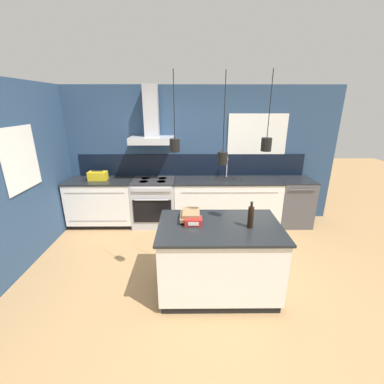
{
  "coord_description": "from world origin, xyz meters",
  "views": [
    {
      "loc": [
        -0.04,
        -2.97,
        2.28
      ],
      "look_at": [
        -0.01,
        0.58,
        1.05
      ],
      "focal_mm": 24.0,
      "sensor_mm": 36.0,
      "label": 1
    }
  ],
  "objects": [
    {
      "name": "wall_back",
      "position": [
        -0.04,
        2.0,
        1.36
      ],
      "size": [
        5.6,
        2.37,
        2.6
      ],
      "color": "navy",
      "rests_on": "ground_plane"
    },
    {
      "name": "red_supply_box",
      "position": [
        -0.0,
        -0.2,
        0.95
      ],
      "size": [
        0.21,
        0.15,
        0.08
      ],
      "color": "red",
      "rests_on": "kitchen_island"
    },
    {
      "name": "bottle_on_island",
      "position": [
        0.66,
        -0.28,
        1.04
      ],
      "size": [
        0.07,
        0.07,
        0.32
      ],
      "color": "black",
      "rests_on": "kitchen_island"
    },
    {
      "name": "kitchen_island",
      "position": [
        0.31,
        -0.22,
        0.46
      ],
      "size": [
        1.47,
        0.95,
        0.91
      ],
      "color": "black",
      "rests_on": "ground_plane"
    },
    {
      "name": "book_stack",
      "position": [
        -0.03,
        -0.07,
        0.97
      ],
      "size": [
        0.24,
        0.32,
        0.11
      ],
      "color": "#B2332D",
      "rests_on": "kitchen_island"
    },
    {
      "name": "wall_left",
      "position": [
        -2.43,
        0.7,
        1.3
      ],
      "size": [
        0.08,
        3.8,
        2.6
      ],
      "color": "navy",
      "rests_on": "ground_plane"
    },
    {
      "name": "counter_run_left",
      "position": [
        -1.75,
        1.69,
        0.46
      ],
      "size": [
        1.24,
        0.64,
        0.91
      ],
      "color": "black",
      "rests_on": "ground_plane"
    },
    {
      "name": "yellow_toolbox",
      "position": [
        -1.77,
        1.69,
        0.99
      ],
      "size": [
        0.34,
        0.18,
        0.19
      ],
      "color": "gold",
      "rests_on": "counter_run_left"
    },
    {
      "name": "ground_plane",
      "position": [
        0.0,
        0.0,
        0.0
      ],
      "size": [
        16.0,
        16.0,
        0.0
      ],
      "primitive_type": "plane",
      "color": "#A87F51",
      "rests_on": "ground"
    },
    {
      "name": "dishwasher",
      "position": [
        1.99,
        1.69,
        0.46
      ],
      "size": [
        0.62,
        0.65,
        0.91
      ],
      "color": "#4C4C51",
      "rests_on": "ground_plane"
    },
    {
      "name": "oven_range",
      "position": [
        -0.73,
        1.69,
        0.46
      ],
      "size": [
        0.81,
        0.66,
        0.91
      ],
      "color": "#B5B5BA",
      "rests_on": "ground_plane"
    },
    {
      "name": "counter_run_sink",
      "position": [
        0.67,
        1.69,
        0.46
      ],
      "size": [
        2.02,
        0.64,
        1.32
      ],
      "color": "black",
      "rests_on": "ground_plane"
    }
  ]
}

